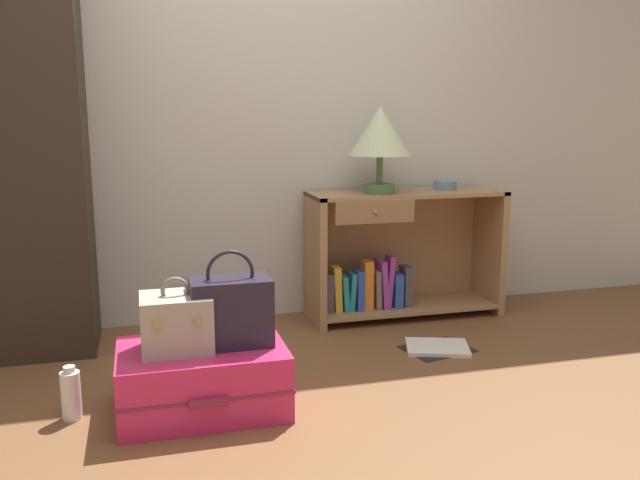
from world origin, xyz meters
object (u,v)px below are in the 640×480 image
object	(u,v)px
open_book_on_floor	(437,348)
bowl	(445,185)
bookshelf	(396,256)
bottle	(71,394)
train_case	(176,322)
handbag	(231,311)
suitcase_large	(202,379)
table_lamp	(380,134)

from	to	relation	value
open_book_on_floor	bowl	bearing A→B (deg)	62.93
bookshelf	bottle	size ratio (longest dim) A/B	5.25
train_case	handbag	size ratio (longest dim) A/B	0.76
bowl	open_book_on_floor	bearing A→B (deg)	-117.07
bowl	handbag	size ratio (longest dim) A/B	0.35
bottle	open_book_on_floor	distance (m)	1.70
bowl	suitcase_large	bearing A→B (deg)	-146.66
table_lamp	bowl	distance (m)	0.52
bookshelf	suitcase_large	size ratio (longest dim) A/B	1.71
bottle	train_case	bearing A→B (deg)	-8.65
train_case	bottle	distance (m)	0.48
table_lamp	suitcase_large	bearing A→B (deg)	-139.11
bottle	open_book_on_floor	size ratio (longest dim) A/B	0.57
bookshelf	table_lamp	distance (m)	0.70
bowl	open_book_on_floor	distance (m)	1.00
table_lamp	handbag	distance (m)	1.47
table_lamp	bottle	size ratio (longest dim) A/B	2.22
bowl	table_lamp	bearing A→B (deg)	-172.41
bookshelf	bottle	xyz separation A→B (m)	(-1.68, -0.91, -0.25)
table_lamp	train_case	xyz separation A→B (m)	(-1.16, -0.93, -0.67)
bowl	train_case	world-z (taller)	bowl
suitcase_large	train_case	xyz separation A→B (m)	(-0.09, -0.01, 0.24)
table_lamp	open_book_on_floor	world-z (taller)	table_lamp
handbag	open_book_on_floor	distance (m)	1.19
table_lamp	train_case	world-z (taller)	table_lamp
bottle	open_book_on_floor	world-z (taller)	bottle
bookshelf	train_case	bearing A→B (deg)	-142.84
bookshelf	bowl	world-z (taller)	bowl
suitcase_large	open_book_on_floor	bearing A→B (deg)	17.58
bookshelf	open_book_on_floor	size ratio (longest dim) A/B	3.00
bowl	suitcase_large	size ratio (longest dim) A/B	0.21
suitcase_large	bottle	world-z (taller)	suitcase_large
table_lamp	handbag	world-z (taller)	table_lamp
table_lamp	handbag	xyz separation A→B (m)	(-0.95, -0.93, -0.64)
table_lamp	open_book_on_floor	xyz separation A→B (m)	(0.11, -0.55, -1.03)
handbag	bowl	bearing A→B (deg)	35.63
suitcase_large	table_lamp	bearing A→B (deg)	40.89
train_case	open_book_on_floor	bearing A→B (deg)	16.67
bookshelf	suitcase_large	world-z (taller)	bookshelf
table_lamp	suitcase_large	size ratio (longest dim) A/B	0.72
bottle	suitcase_large	bearing A→B (deg)	-6.32
table_lamp	bottle	distance (m)	2.01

